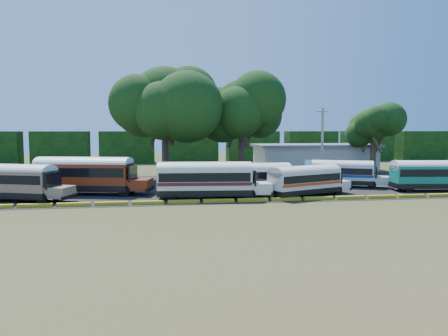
{
  "coord_description": "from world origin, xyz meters",
  "views": [
    {
      "loc": [
        -6.82,
        -35.76,
        6.24
      ],
      "look_at": [
        -0.25,
        6.0,
        2.54
      ],
      "focal_mm": 35.0,
      "sensor_mm": 36.0,
      "label": 1
    }
  ],
  "objects": [
    {
      "name": "asphalt_strip",
      "position": [
        1.0,
        12.0,
        0.01
      ],
      "size": [
        64.0,
        24.0,
        0.02
      ],
      "primitive_type": "cube",
      "color": "black",
      "rests_on": "ground"
    },
    {
      "name": "treeline_backdrop",
      "position": [
        0.0,
        48.0,
        3.0
      ],
      "size": [
        130.0,
        4.0,
        6.0
      ],
      "color": "black",
      "rests_on": "ground"
    },
    {
      "name": "bus_white_blue",
      "position": [
        13.27,
        9.41,
        1.65
      ],
      "size": [
        8.98,
        5.65,
        2.92
      ],
      "rotation": [
        0.0,
        0.0,
        -0.43
      ],
      "color": "black",
      "rests_on": "ground"
    },
    {
      "name": "terminal_building",
      "position": [
        18.0,
        30.0,
        2.03
      ],
      "size": [
        19.0,
        9.0,
        4.0
      ],
      "color": "beige",
      "rests_on": "ground"
    },
    {
      "name": "tree_west",
      "position": [
        -5.68,
        17.24,
        9.68
      ],
      "size": [
        11.11,
        11.11,
        13.79
      ],
      "color": "#3B2B1D",
      "rests_on": "ground"
    },
    {
      "name": "bus_beige",
      "position": [
        -19.35,
        4.75,
        1.87
      ],
      "size": [
        10.15,
        5.74,
        3.26
      ],
      "rotation": [
        0.0,
        0.0,
        -0.36
      ],
      "color": "black",
      "rests_on": "ground"
    },
    {
      "name": "bus_teal",
      "position": [
        21.26,
        4.72,
        1.81
      ],
      "size": [
        9.8,
        3.59,
        3.15
      ],
      "rotation": [
        0.0,
        0.0,
        -0.13
      ],
      "color": "black",
      "rests_on": "ground"
    },
    {
      "name": "tree_center",
      "position": [
        4.0,
        18.68,
        9.11
      ],
      "size": [
        9.28,
        9.28,
        12.56
      ],
      "color": "#3B2B1D",
      "rests_on": "ground"
    },
    {
      "name": "utility_pole",
      "position": [
        13.27,
        14.88,
        4.56
      ],
      "size": [
        1.6,
        0.3,
        8.89
      ],
      "color": "gray",
      "rests_on": "ground"
    },
    {
      "name": "bus_cream_west",
      "position": [
        -2.25,
        3.12,
        1.91
      ],
      "size": [
        10.48,
        3.43,
        3.39
      ],
      "rotation": [
        0.0,
        0.0,
        -0.09
      ],
      "color": "black",
      "rests_on": "ground"
    },
    {
      "name": "curb",
      "position": [
        -0.0,
        1.0,
        0.15
      ],
      "size": [
        53.7,
        0.45,
        0.3
      ],
      "color": "gold",
      "rests_on": "ground"
    },
    {
      "name": "bus_white_red",
      "position": [
        7.15,
        3.24,
        1.65
      ],
      "size": [
        9.02,
        5.46,
        2.92
      ],
      "rotation": [
        0.0,
        0.0,
        0.4
      ],
      "color": "black",
      "rests_on": "ground"
    },
    {
      "name": "bus_cream_east",
      "position": [
        2.64,
        5.67,
        1.71
      ],
      "size": [
        9.28,
        2.64,
        3.02
      ],
      "rotation": [
        0.0,
        0.0,
        0.04
      ],
      "color": "black",
      "rests_on": "ground"
    },
    {
      "name": "ground",
      "position": [
        0.0,
        0.0,
        0.0
      ],
      "size": [
        160.0,
        160.0,
        0.0
      ],
      "primitive_type": "plane",
      "color": "#304416",
      "rests_on": "ground"
    },
    {
      "name": "tree_east",
      "position": [
        24.77,
        24.02,
        6.86
      ],
      "size": [
        6.54,
        6.54,
        9.34
      ],
      "color": "#3B2B1D",
      "rests_on": "ground"
    },
    {
      "name": "bus_red",
      "position": [
        -13.41,
        7.74,
        2.09
      ],
      "size": [
        11.44,
        5.34,
        3.65
      ],
      "rotation": [
        0.0,
        0.0,
        -0.25
      ],
      "color": "black",
      "rests_on": "ground"
    }
  ]
}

